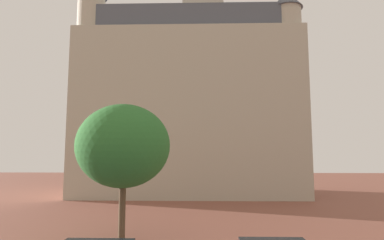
# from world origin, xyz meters

# --- Properties ---
(landmark_building) EXTENTS (23.70, 10.12, 39.08)m
(landmark_building) POSITION_xyz_m (-0.33, 34.09, 11.02)
(landmark_building) COLOR #B2A893
(landmark_building) RESTS_ON ground_plane
(tree_curb_far) EXTENTS (4.75, 4.75, 6.95)m
(tree_curb_far) POSITION_xyz_m (-3.25, 15.88, 4.81)
(tree_curb_far) COLOR brown
(tree_curb_far) RESTS_ON ground_plane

